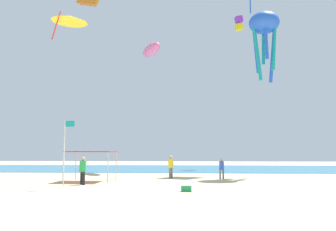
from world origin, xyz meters
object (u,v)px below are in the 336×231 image
(kite_octopus_blue, at_px, (264,26))
(kite_delta_yellow, at_px, (70,19))
(cooler_box, at_px, (186,188))
(person_leftmost, at_px, (222,167))
(banner_flag, at_px, (65,148))
(kite_inflatable_pink, at_px, (151,50))
(person_central, at_px, (83,168))
(person_near_tent, at_px, (171,165))
(kite_box_purple, at_px, (239,23))
(canopy_tent, at_px, (91,153))
(kite_parafoil_orange, at_px, (88,0))

(kite_octopus_blue, distance_m, kite_delta_yellow, 17.56)
(cooler_box, bearing_deg, kite_octopus_blue, 60.37)
(person_leftmost, bearing_deg, banner_flag, -172.11)
(cooler_box, xyz_separation_m, kite_inflatable_pink, (-4.19, 19.40, 13.57))
(person_central, xyz_separation_m, kite_inflatable_pink, (2.56, 16.11, 12.68))
(cooler_box, bearing_deg, person_near_tent, 98.58)
(person_near_tent, xyz_separation_m, cooler_box, (1.36, -9.02, -0.89))
(person_leftmost, xyz_separation_m, kite_delta_yellow, (-11.18, -3.44, 10.87))
(kite_box_purple, distance_m, kite_inflatable_pink, 16.08)
(canopy_tent, bearing_deg, cooler_box, -40.25)
(person_central, xyz_separation_m, kite_octopus_blue, (13.91, 9.28, 12.65))
(person_near_tent, relative_size, kite_octopus_blue, 0.28)
(kite_octopus_blue, bearing_deg, kite_parafoil_orange, -121.90)
(kite_octopus_blue, bearing_deg, canopy_tent, -61.26)
(kite_delta_yellow, bearing_deg, cooler_box, -85.88)
(canopy_tent, distance_m, person_central, 2.82)
(kite_inflatable_pink, bearing_deg, canopy_tent, -37.53)
(cooler_box, xyz_separation_m, kite_octopus_blue, (7.15, 12.57, 13.54))
(person_leftmost, xyz_separation_m, banner_flag, (-9.78, -7.29, 1.42))
(cooler_box, distance_m, kite_delta_yellow, 15.25)
(banner_flag, height_order, kite_delta_yellow, kite_delta_yellow)
(kite_box_purple, bearing_deg, banner_flag, -36.92)
(canopy_tent, xyz_separation_m, person_central, (0.23, -2.63, -1.00))
(kite_parafoil_orange, bearing_deg, kite_box_purple, 39.07)
(cooler_box, height_order, kite_parafoil_orange, kite_parafoil_orange)
(canopy_tent, bearing_deg, person_near_tent, 28.82)
(person_central, xyz_separation_m, cooler_box, (6.76, -3.29, -0.89))
(person_leftmost, distance_m, cooler_box, 8.80)
(kite_inflatable_pink, bearing_deg, kite_box_purple, 103.63)
(person_near_tent, bearing_deg, canopy_tent, -35.43)
(canopy_tent, relative_size, kite_inflatable_pink, 0.67)
(canopy_tent, bearing_deg, kite_delta_yellow, -147.15)
(person_central, relative_size, cooler_box, 3.17)
(person_near_tent, distance_m, kite_inflatable_pink, 16.63)
(kite_parafoil_orange, height_order, kite_box_purple, kite_parafoil_orange)
(banner_flag, bearing_deg, cooler_box, -8.51)
(person_leftmost, relative_size, kite_octopus_blue, 0.25)
(person_central, height_order, kite_parafoil_orange, kite_parafoil_orange)
(person_central, relative_size, banner_flag, 0.46)
(person_central, relative_size, kite_delta_yellow, 0.50)
(person_leftmost, relative_size, banner_flag, 0.41)
(cooler_box, relative_size, kite_delta_yellow, 0.16)
(person_near_tent, bearing_deg, kite_delta_yellow, -34.54)
(banner_flag, relative_size, kite_box_purple, 1.88)
(person_central, bearing_deg, kite_box_purple, -74.04)
(kite_octopus_blue, bearing_deg, cooler_box, -26.08)
(person_central, height_order, kite_octopus_blue, kite_octopus_blue)
(kite_inflatable_pink, bearing_deg, kite_delta_yellow, -42.51)
(kite_parafoil_orange, bearing_deg, kite_octopus_blue, 1.37)
(canopy_tent, distance_m, kite_box_purple, 32.42)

